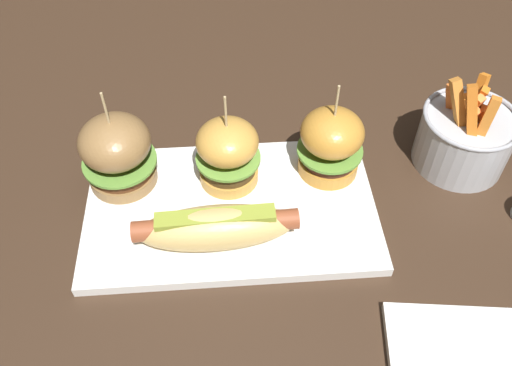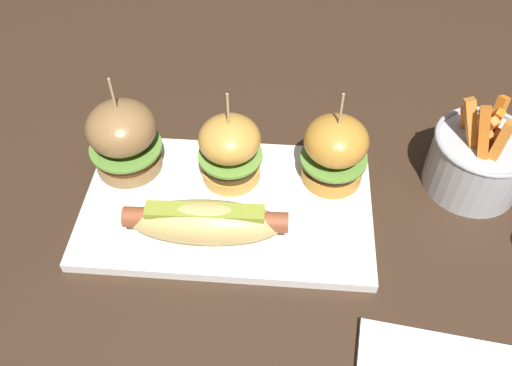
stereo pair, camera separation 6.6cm
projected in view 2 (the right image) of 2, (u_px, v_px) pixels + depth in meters
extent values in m
plane|color=#382619|center=(228.00, 209.00, 0.70)|extent=(3.00, 3.00, 0.00)
cube|color=white|center=(228.00, 206.00, 0.69)|extent=(0.37, 0.22, 0.01)
ellipsoid|color=#D7B469|center=(206.00, 222.00, 0.63)|extent=(0.19, 0.06, 0.05)
cylinder|color=brown|center=(206.00, 220.00, 0.63)|extent=(0.19, 0.03, 0.02)
cube|color=olive|center=(205.00, 212.00, 0.62)|extent=(0.14, 0.03, 0.01)
cylinder|color=olive|center=(129.00, 161.00, 0.73)|extent=(0.09, 0.09, 0.02)
cylinder|color=#59321A|center=(127.00, 152.00, 0.71)|extent=(0.08, 0.08, 0.02)
cylinder|color=#609338|center=(126.00, 147.00, 0.71)|extent=(0.10, 0.10, 0.00)
ellipsoid|color=olive|center=(121.00, 128.00, 0.68)|extent=(0.09, 0.09, 0.06)
cylinder|color=tan|center=(114.00, 99.00, 0.65)|extent=(0.00, 0.00, 0.06)
cylinder|color=gold|center=(229.00, 170.00, 0.71)|extent=(0.08, 0.08, 0.02)
cylinder|color=#483317|center=(228.00, 161.00, 0.70)|extent=(0.07, 0.07, 0.02)
cylinder|color=#6B9E3D|center=(228.00, 155.00, 0.69)|extent=(0.08, 0.08, 0.00)
ellipsoid|color=gold|center=(227.00, 139.00, 0.67)|extent=(0.08, 0.08, 0.05)
cylinder|color=tan|center=(226.00, 114.00, 0.64)|extent=(0.00, 0.00, 0.06)
cylinder|color=#C78731|center=(332.00, 172.00, 0.71)|extent=(0.08, 0.08, 0.02)
cylinder|color=#422216|center=(333.00, 163.00, 0.70)|extent=(0.07, 0.07, 0.01)
cylinder|color=#609338|center=(334.00, 158.00, 0.69)|extent=(0.09, 0.09, 0.00)
ellipsoid|color=#C78731|center=(336.00, 141.00, 0.67)|extent=(0.08, 0.08, 0.06)
cylinder|color=tan|center=(341.00, 114.00, 0.63)|extent=(0.00, 0.00, 0.06)
cylinder|color=#B7BABF|center=(476.00, 163.00, 0.70)|extent=(0.12, 0.12, 0.08)
torus|color=#A8AAB2|center=(487.00, 140.00, 0.67)|extent=(0.13, 0.13, 0.01)
cube|color=orange|center=(496.00, 150.00, 0.65)|extent=(0.03, 0.03, 0.08)
cube|color=orange|center=(484.00, 143.00, 0.65)|extent=(0.03, 0.04, 0.09)
cube|color=orange|center=(493.00, 125.00, 0.68)|extent=(0.03, 0.04, 0.08)
cube|color=orange|center=(472.00, 133.00, 0.66)|extent=(0.04, 0.04, 0.09)
cube|color=orange|center=(485.00, 134.00, 0.67)|extent=(0.02, 0.04, 0.08)
cube|color=orange|center=(483.00, 135.00, 0.67)|extent=(0.04, 0.03, 0.08)
cube|color=orange|center=(484.00, 127.00, 0.67)|extent=(0.02, 0.05, 0.08)
cube|color=orange|center=(467.00, 126.00, 0.69)|extent=(0.03, 0.02, 0.07)
cube|color=orange|center=(482.00, 141.00, 0.67)|extent=(0.02, 0.04, 0.06)
cube|color=orange|center=(490.00, 143.00, 0.67)|extent=(0.02, 0.03, 0.06)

